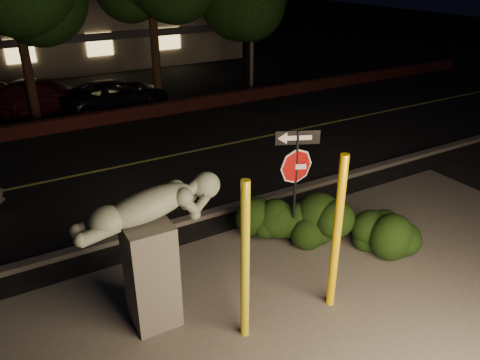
# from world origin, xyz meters

# --- Properties ---
(ground) EXTENTS (90.00, 90.00, 0.00)m
(ground) POSITION_xyz_m (0.00, 10.00, 0.00)
(ground) COLOR black
(ground) RESTS_ON ground
(patio) EXTENTS (14.00, 6.00, 0.02)m
(patio) POSITION_xyz_m (0.00, -1.00, 0.01)
(patio) COLOR #4C4944
(patio) RESTS_ON ground
(road) EXTENTS (80.00, 8.00, 0.01)m
(road) POSITION_xyz_m (0.00, 7.00, 0.01)
(road) COLOR black
(road) RESTS_ON ground
(lane_marking) EXTENTS (80.00, 0.12, 0.00)m
(lane_marking) POSITION_xyz_m (0.00, 7.00, 0.02)
(lane_marking) COLOR #ACAD45
(lane_marking) RESTS_ON road
(curb) EXTENTS (80.00, 0.25, 0.12)m
(curb) POSITION_xyz_m (0.00, 2.90, 0.06)
(curb) COLOR #4C4944
(curb) RESTS_ON ground
(brick_wall) EXTENTS (40.00, 0.35, 0.50)m
(brick_wall) POSITION_xyz_m (0.00, 11.30, 0.25)
(brick_wall) COLOR #4D1D18
(brick_wall) RESTS_ON ground
(parking_lot) EXTENTS (40.00, 12.00, 0.01)m
(parking_lot) POSITION_xyz_m (0.00, 17.00, 0.01)
(parking_lot) COLOR black
(parking_lot) RESTS_ON ground
(building) EXTENTS (22.00, 10.20, 4.00)m
(building) POSITION_xyz_m (0.00, 24.99, 2.00)
(building) COLOR #716A5A
(building) RESTS_ON ground
(yellow_pole_left) EXTENTS (0.15, 0.15, 2.93)m
(yellow_pole_left) POSITION_xyz_m (-1.37, -1.04, 1.46)
(yellow_pole_left) COLOR yellow
(yellow_pole_left) RESTS_ON ground
(yellow_pole_right) EXTENTS (0.15, 0.15, 3.01)m
(yellow_pole_right) POSITION_xyz_m (0.40, -1.17, 1.51)
(yellow_pole_right) COLOR yellow
(yellow_pole_right) RESTS_ON ground
(signpost) EXTENTS (0.85, 0.40, 2.71)m
(signpost) POSITION_xyz_m (0.96, 0.79, 1.92)
(signpost) COLOR black
(signpost) RESTS_ON ground
(sculpture) EXTENTS (2.46, 0.78, 2.64)m
(sculpture) POSITION_xyz_m (-2.51, 0.06, 1.63)
(sculpture) COLOR #4C4944
(sculpture) RESTS_ON ground
(hedge_center) EXTENTS (2.09, 1.49, 0.99)m
(hedge_center) POSITION_xyz_m (0.84, 1.28, 0.49)
(hedge_center) COLOR black
(hedge_center) RESTS_ON ground
(hedge_right) EXTENTS (2.13, 1.62, 1.24)m
(hedge_right) POSITION_xyz_m (1.32, 0.68, 0.62)
(hedge_right) COLOR black
(hedge_right) RESTS_ON ground
(hedge_far_right) EXTENTS (1.80, 1.35, 1.12)m
(hedge_far_right) POSITION_xyz_m (2.31, -0.40, 0.56)
(hedge_far_right) COLOR black
(hedge_far_right) RESTS_ON ground
(parked_car_darkred) EXTENTS (5.07, 3.36, 1.37)m
(parked_car_darkred) POSITION_xyz_m (-1.93, 14.00, 0.68)
(parked_car_darkred) COLOR #441018
(parked_car_darkred) RESTS_ON ground
(parked_car_dark) EXTENTS (4.78, 2.67, 1.26)m
(parked_car_dark) POSITION_xyz_m (0.67, 12.95, 0.63)
(parked_car_dark) COLOR black
(parked_car_dark) RESTS_ON ground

